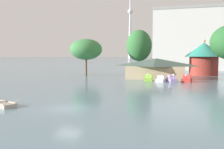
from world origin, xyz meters
The scene contains 12 objects.
ground_plane centered at (0.00, 0.00, 0.00)m, with size 2000.00×2000.00×0.00m, color slate.
rowboat_with_rower centered at (-7.23, -0.84, 0.21)m, with size 3.98×4.00×1.15m.
pedal_boat_lime centered at (3.77, 28.78, 0.53)m, with size 1.68×2.92×1.60m.
pedal_boat_white centered at (6.26, 28.05, 0.47)m, with size 1.84×3.01×1.32m.
pedal_boat_lavender centered at (8.33, 28.09, 0.51)m, with size 2.21×3.14×1.67m.
pedal_boat_red centered at (11.15, 28.78, 0.55)m, with size 2.03×2.63×1.53m.
boathouse centered at (4.58, 34.77, 2.36)m, with size 13.40×8.48×4.49m.
green_roof_pavilion centered at (15.47, 48.27, 4.89)m, with size 9.72×9.72×9.22m.
shoreline_tree_tall_left centered at (-13.76, 38.88, 6.68)m, with size 8.25×8.25×9.38m.
shoreline_tree_mid centered at (-0.82, 43.46, 7.68)m, with size 6.58×6.58×11.76m.
background_building_block centered at (14.32, 77.62, 11.29)m, with size 30.64×13.74×22.54m.
distant_broadcast_tower centered at (-74.26, 378.28, 67.43)m, with size 7.99×7.99×171.15m.
Camera 1 is at (10.68, -21.92, 5.10)m, focal length 40.50 mm.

